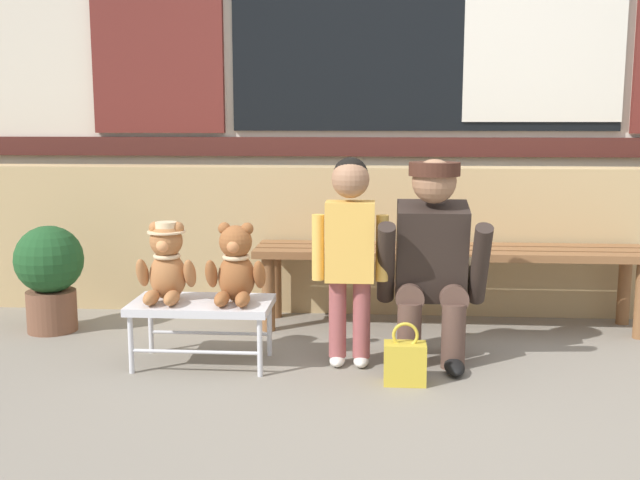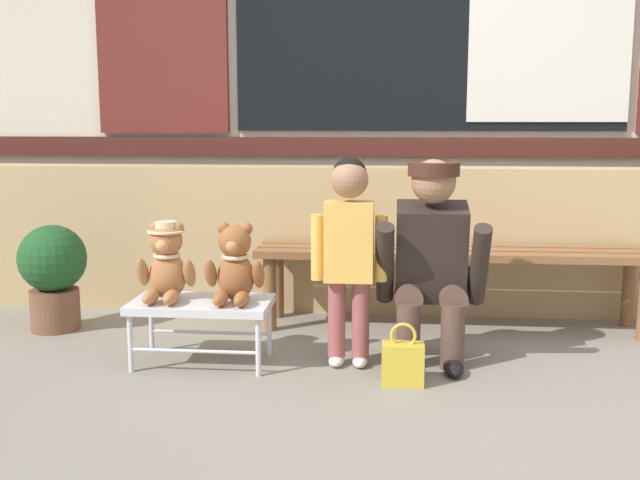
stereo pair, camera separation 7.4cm
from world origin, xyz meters
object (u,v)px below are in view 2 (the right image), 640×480
wooden_bench_long (452,261)px  child_standing (349,239)px  small_display_bench (201,308)px  teddy_bear_plain (235,266)px  potted_plant (53,271)px  teddy_bear_with_hat (166,263)px  adult_crouching (433,261)px  handbag_on_ground (403,363)px

wooden_bench_long → child_standing: child_standing is taller
small_display_bench → teddy_bear_plain: (0.16, 0.00, 0.20)m
teddy_bear_plain → potted_plant: (-1.09, 0.49, -0.14)m
teddy_bear_with_hat → adult_crouching: bearing=5.4°
child_standing → potted_plant: size_ratio=1.68×
small_display_bench → teddy_bear_with_hat: size_ratio=1.76×
small_display_bench → adult_crouching: bearing=6.3°
handbag_on_ground → potted_plant: 1.99m
child_standing → adult_crouching: size_ratio=1.01×
teddy_bear_with_hat → child_standing: size_ratio=0.38×
teddy_bear_plain → adult_crouching: adult_crouching is taller
wooden_bench_long → teddy_bear_with_hat: size_ratio=5.78×
wooden_bench_long → potted_plant: potted_plant is taller
wooden_bench_long → teddy_bear_plain: bearing=-145.1°
teddy_bear_with_hat → potted_plant: (-0.77, 0.49, -0.15)m
teddy_bear_plain → handbag_on_ground: 0.87m
small_display_bench → adult_crouching: size_ratio=0.67×
teddy_bear_plain → small_display_bench: bearing=-179.5°
wooden_bench_long → small_display_bench: size_ratio=3.28×
handbag_on_ground → potted_plant: size_ratio=0.48×
small_display_bench → potted_plant: (-0.93, 0.49, 0.06)m
teddy_bear_with_hat → handbag_on_ground: (1.08, -0.20, -0.38)m
adult_crouching → handbag_on_ground: 0.51m
teddy_bear_plain → handbag_on_ground: bearing=-14.4°
teddy_bear_plain → child_standing: bearing=4.3°
small_display_bench → child_standing: child_standing is taller
small_display_bench → handbag_on_ground: (0.92, -0.20, -0.17)m
wooden_bench_long → small_display_bench: wooden_bench_long is taller
teddy_bear_with_hat → wooden_bench_long: bearing=28.0°
adult_crouching → wooden_bench_long: bearing=77.6°
child_standing → teddy_bear_plain: bearing=-175.7°
child_standing → adult_crouching: (0.38, 0.08, -0.11)m
small_display_bench → teddy_bear_plain: teddy_bear_plain is taller
teddy_bear_with_hat → teddy_bear_plain: size_ratio=1.00×
small_display_bench → adult_crouching: 1.09m
handbag_on_ground → potted_plant: potted_plant is taller
handbag_on_ground → teddy_bear_plain: bearing=165.6°
teddy_bear_with_hat → handbag_on_ground: 1.16m
teddy_bear_with_hat → adult_crouching: (1.22, 0.12, 0.01)m
teddy_bear_plain → potted_plant: 1.20m
child_standing → potted_plant: bearing=164.5°
teddy_bear_plain → adult_crouching: bearing=7.4°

